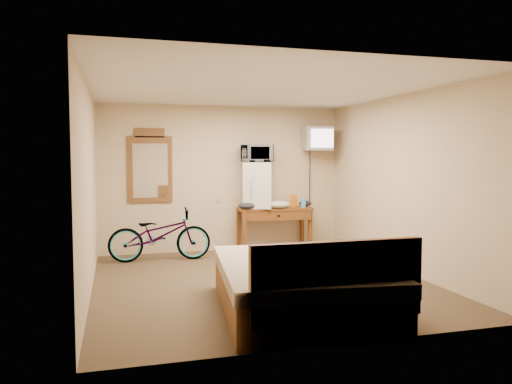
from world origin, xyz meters
TOP-DOWN VIEW (x-y plane):
  - room at (-0.00, 0.00)m, footprint 4.60×4.64m
  - desk at (0.85, 2.00)m, footprint 1.32×0.61m
  - mini_fridge at (0.55, 2.05)m, footprint 0.60×0.59m
  - microwave at (0.55, 2.05)m, footprint 0.64×0.54m
  - snack_bag at (1.19, 2.01)m, footprint 0.12×0.10m
  - blue_cup at (1.35, 1.93)m, footprint 0.09×0.09m
  - cloth_cream at (0.87, 1.90)m, footprint 0.41×0.31m
  - cloth_dark_a at (0.32, 1.90)m, footprint 0.30×0.22m
  - cloth_dark_b at (1.44, 2.09)m, footprint 0.22×0.18m
  - crt_television at (1.64, 2.02)m, footprint 0.52×0.60m
  - wall_mirror at (-1.24, 2.27)m, footprint 0.72×0.04m
  - bicycle at (-1.15, 1.67)m, footprint 1.59×0.59m
  - bed at (0.06, -1.37)m, footprint 1.87×2.34m

SIDE VIEW (x-z plane):
  - bed at x=0.06m, z-range -0.16..0.74m
  - bicycle at x=-1.15m, z-range 0.00..0.83m
  - desk at x=0.85m, z-range 0.25..1.00m
  - cloth_dark_b at x=1.44m, z-range 0.75..0.85m
  - cloth_dark_a at x=0.32m, z-range 0.75..0.86m
  - cloth_cream at x=0.87m, z-range 0.75..0.88m
  - blue_cup at x=1.35m, z-range 0.75..0.90m
  - snack_bag at x=1.19m, z-range 0.75..0.96m
  - mini_fridge at x=0.55m, z-range 0.75..1.53m
  - room at x=0.00m, z-range 0.00..2.50m
  - wall_mirror at x=-1.24m, z-range 0.85..2.08m
  - microwave at x=0.55m, z-range 1.53..1.84m
  - crt_television at x=1.64m, z-range 1.74..2.15m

